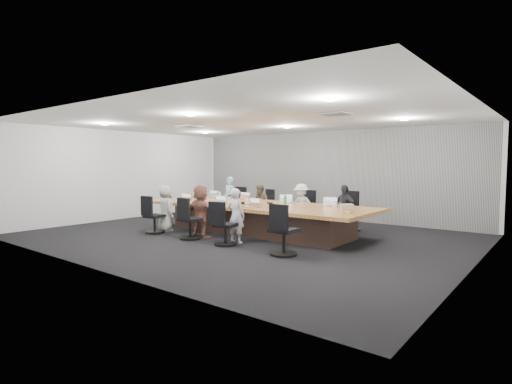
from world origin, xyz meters
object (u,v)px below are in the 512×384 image
Objects in this scene: laptop_3 at (334,205)px; bottle_clear at (219,196)px; conference_table at (258,217)px; chair_2 at (308,212)px; person_0 at (229,198)px; person_5 at (201,211)px; chair_5 at (190,223)px; person_4 at (165,208)px; snack_packet at (348,213)px; person_2 at (301,206)px; laptop_6 at (251,207)px; laptop_4 at (181,201)px; laptop_2 at (290,202)px; stapler at (241,203)px; chair_0 at (237,206)px; mug_brown at (182,197)px; laptop_0 at (217,197)px; bottle_green_left at (199,193)px; chair_4 at (154,219)px; chair_6 at (225,229)px; laptop_1 at (249,199)px; chair_7 at (284,234)px; canvas_bag at (347,207)px; person_3 at (344,209)px; chair_3 at (350,214)px; laptop_5 at (217,204)px; person_1 at (261,204)px; person_6 at (236,216)px; chair_1 at (268,209)px; bottle_green_right at (285,201)px.

bottle_clear reaches higher than laptop_3.
conference_table is 17.19× the size of laptop_3.
person_0 is (-2.66, -0.35, 0.27)m from chair_2.
chair_5 is at bearing 92.35° from person_5.
person_5 is at bearing -165.14° from person_4.
laptop_3 is 1.53m from snack_packet.
person_2 reaches higher than laptop_6.
person_5 is at bearing -36.17° from laptop_4.
chair_2 is at bearing -100.97° from laptop_2.
laptop_2 is 1.35m from stapler.
chair_0 is 2.00m from mug_brown.
laptop_0 is 0.57m from bottle_green_left.
chair_4 is at bearing -103.63° from bottle_clear.
chair_0 is 4.29m from chair_6.
laptop_4 is (-1.07, -1.60, 0.00)m from laptop_1.
chair_4 is at bearing -173.25° from chair_7.
laptop_2 is 2.09m from canvas_bag.
laptop_0 and laptop_4 have the same top height.
laptop_4 is 1.27× the size of canvas_bag.
person_3 is at bearing 19.59° from mug_brown.
bottle_green_left is (-4.37, -1.22, 0.44)m from chair_3.
laptop_5 is (-0.70, -0.80, 0.35)m from conference_table.
chair_5 is at bearing -48.15° from bottle_green_left.
person_3 is 3.71× the size of laptop_6.
person_2 is 3.64× the size of laptop_6.
conference_table is at bearing 91.34° from chair_2.
person_1 is at bearing 102.92° from chair_6.
person_2 reaches higher than bottle_clear.
person_0 is 2.71m from person_4.
chair_6 is (1.11, 0.00, -0.02)m from chair_5.
canvas_bag reaches higher than chair_2.
bottle_green_left reaches higher than chair_4.
person_3 is at bearing 117.60° from snack_packet.
laptop_2 is at bearing -94.03° from person_6.
chair_0 is 2.33× the size of laptop_3.
person_3 is 4.42× the size of bottle_green_left.
chair_7 is 2.46× the size of laptop_1.
chair_0 is 1.00× the size of chair_7.
chair_4 is at bearing 63.32° from laptop_1.
laptop_5 is 1.85× the size of snack_packet.
person_3 is (2.68, 0.00, 0.04)m from person_1.
chair_1 is at bearing -68.81° from person_6.
person_4 reaches higher than chair_1.
person_4 is at bearing 2.35° from person_5.
person_2 is at bearing -93.81° from person_6.
laptop_3 is 1.22m from bottle_green_right.
chair_0 is 3.06m from person_4.
snack_packet is (4.85, -1.22, 0.01)m from laptop_0.
bottle_green_right is (1.79, -0.82, 0.12)m from laptop_1.
person_2 is (2.66, 0.55, -0.14)m from laptop_0.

